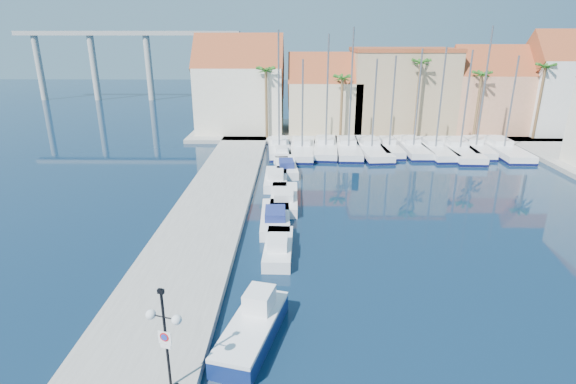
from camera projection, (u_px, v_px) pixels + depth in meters
name	position (u px, v px, depth m)	size (l,w,h in m)	color
ground	(337.00, 336.00, 21.70)	(260.00, 260.00, 0.00)	#081B31
quay_west	(205.00, 220.00, 34.49)	(6.00, 77.00, 0.50)	gray
shore_north	(377.00, 131.00, 66.72)	(54.00, 16.00, 0.50)	gray
lamp_post	(164.00, 324.00, 16.94)	(1.47, 0.72, 4.46)	black
fishing_boat	(253.00, 327.00, 21.24)	(3.33, 6.17, 2.05)	navy
motorboat_west_0	(278.00, 247.00, 29.56)	(1.90, 5.55, 1.40)	white
motorboat_west_1	(275.00, 218.00, 34.32)	(2.38, 6.80, 1.40)	white
motorboat_west_2	(284.00, 198.00, 38.41)	(2.27, 7.03, 1.40)	white
motorboat_west_3	(276.00, 178.00, 43.67)	(2.23, 6.63, 1.40)	white
motorboat_west_4	(286.00, 167.00, 47.42)	(2.68, 6.76, 1.40)	white
motorboat_west_5	(281.00, 153.00, 52.89)	(2.32, 6.12, 1.40)	white
sailboat_0	(279.00, 147.00, 55.22)	(3.26, 9.85, 14.28)	white
sailboat_1	(302.00, 149.00, 54.87)	(3.37, 11.01, 11.12)	white
sailboat_2	(326.00, 147.00, 55.48)	(3.66, 10.87, 13.84)	white
sailboat_3	(348.00, 148.00, 55.11)	(3.20, 10.76, 14.57)	white
sailboat_4	(370.00, 148.00, 55.03)	(3.98, 11.79, 11.13)	white
sailboat_5	(388.00, 147.00, 55.38)	(2.44, 8.92, 11.48)	white
sailboat_6	(412.00, 147.00, 55.59)	(2.83, 10.33, 12.25)	white
sailboat_7	(434.00, 149.00, 54.86)	(3.34, 10.75, 12.45)	white
sailboat_8	(458.00, 149.00, 54.53)	(3.54, 11.93, 12.14)	white
sailboat_9	(474.00, 147.00, 55.46)	(3.25, 9.79, 14.72)	white
sailboat_10	(501.00, 148.00, 55.02)	(3.39, 12.06, 11.51)	white
building_0	(240.00, 88.00, 64.02)	(12.30, 9.00, 13.50)	beige
building_1	(324.00, 97.00, 64.23)	(10.30, 8.00, 11.00)	beige
building_2	(400.00, 89.00, 64.68)	(14.20, 10.20, 11.50)	tan
building_3	(486.00, 93.00, 63.67)	(10.30, 8.00, 12.00)	tan
building_4	(556.00, 86.00, 62.22)	(8.30, 8.00, 14.00)	white
palm_0	(266.00, 72.00, 58.39)	(2.60, 2.60, 10.15)	brown
palm_1	(342.00, 80.00, 58.54)	(2.60, 2.60, 9.15)	brown
palm_2	(421.00, 65.00, 57.76)	(2.60, 2.60, 11.15)	brown
palm_3	(482.00, 76.00, 58.09)	(2.60, 2.60, 9.65)	brown
palm_4	(545.00, 69.00, 57.65)	(2.60, 2.60, 10.65)	brown
viaduct	(124.00, 52.00, 96.27)	(48.00, 2.20, 14.45)	#9E9E99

